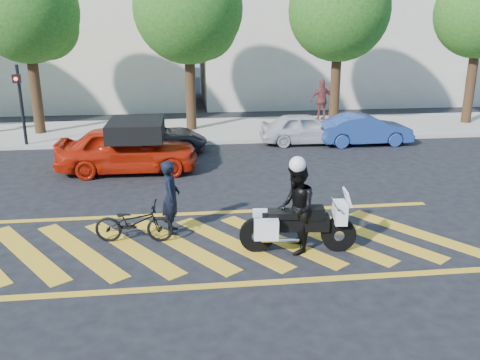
{
  "coord_description": "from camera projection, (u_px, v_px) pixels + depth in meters",
  "views": [
    {
      "loc": [
        -0.56,
        -10.39,
        4.76
      ],
      "look_at": [
        0.87,
        1.32,
        1.05
      ],
      "focal_mm": 38.0,
      "sensor_mm": 36.0,
      "label": 1
    }
  ],
  "objects": [
    {
      "name": "signal_pole",
      "position": [
        20.0,
        99.0,
        19.23
      ],
      "size": [
        0.28,
        0.43,
        3.2
      ],
      "color": "black",
      "rests_on": "ground"
    },
    {
      "name": "sidewalk",
      "position": [
        192.0,
        130.0,
        22.68
      ],
      "size": [
        60.0,
        5.0,
        0.15
      ],
      "primitive_type": "cube",
      "color": "#9E998E",
      "rests_on": "ground"
    },
    {
      "name": "tree_left",
      "position": [
        30.0,
        15.0,
        20.52
      ],
      "size": [
        4.2,
        4.2,
        7.26
      ],
      "color": "black",
      "rests_on": "ground"
    },
    {
      "name": "tree_right",
      "position": [
        342.0,
        14.0,
        22.01
      ],
      "size": [
        4.4,
        4.4,
        7.41
      ],
      "color": "black",
      "rests_on": "ground"
    },
    {
      "name": "building_left",
      "position": [
        43.0,
        16.0,
        28.8
      ],
      "size": [
        16.0,
        8.0,
        10.0
      ],
      "primitive_type": "cube",
      "color": "beige",
      "rests_on": "ground"
    },
    {
      "name": "tree_center",
      "position": [
        191.0,
        12.0,
        21.25
      ],
      "size": [
        4.6,
        4.6,
        7.56
      ],
      "color": "black",
      "rests_on": "ground"
    },
    {
      "name": "ground",
      "position": [
        209.0,
        244.0,
        11.34
      ],
      "size": [
        90.0,
        90.0,
        0.0
      ],
      "primitive_type": "plane",
      "color": "black",
      "rests_on": "ground"
    },
    {
      "name": "bicycle",
      "position": [
        134.0,
        222.0,
        11.32
      ],
      "size": [
        1.8,
        0.79,
        0.92
      ],
      "primitive_type": "imported",
      "rotation": [
        0.0,
        0.0,
        1.47
      ],
      "color": "black",
      "rests_on": "ground"
    },
    {
      "name": "parked_mid_left",
      "position": [
        151.0,
        138.0,
        18.91
      ],
      "size": [
        4.32,
        2.22,
        1.17
      ],
      "primitive_type": "imported",
      "rotation": [
        0.0,
        0.0,
        1.64
      ],
      "color": "black",
      "rests_on": "ground"
    },
    {
      "name": "police_motorcycle",
      "position": [
        296.0,
        225.0,
        10.82
      ],
      "size": [
        2.51,
        0.84,
        1.11
      ],
      "rotation": [
        0.0,
        0.0,
        -0.1
      ],
      "color": "black",
      "rests_on": "ground"
    },
    {
      "name": "parked_right",
      "position": [
        365.0,
        130.0,
        20.27
      ],
      "size": [
        3.72,
        1.34,
        1.22
      ],
      "primitive_type": "imported",
      "rotation": [
        0.0,
        0.0,
        1.58
      ],
      "color": "navy",
      "rests_on": "ground"
    },
    {
      "name": "red_convertible",
      "position": [
        128.0,
        149.0,
        16.5
      ],
      "size": [
        4.55,
        1.92,
        1.54
      ],
      "primitive_type": "imported",
      "rotation": [
        0.0,
        0.0,
        1.55
      ],
      "color": "#B21B08",
      "rests_on": "ground"
    },
    {
      "name": "officer_bike",
      "position": [
        171.0,
        197.0,
        11.71
      ],
      "size": [
        0.44,
        0.65,
        1.74
      ],
      "primitive_type": "imported",
      "rotation": [
        0.0,
        0.0,
        1.54
      ],
      "color": "black",
      "rests_on": "ground"
    },
    {
      "name": "parked_mid_right",
      "position": [
        306.0,
        129.0,
        20.38
      ],
      "size": [
        3.71,
        1.63,
        1.24
      ],
      "primitive_type": "imported",
      "rotation": [
        0.0,
        0.0,
        1.52
      ],
      "color": "#BAB9BE",
      "rests_on": "ground"
    },
    {
      "name": "officer_moto",
      "position": [
        296.0,
        209.0,
        10.7
      ],
      "size": [
        0.83,
        1.02,
        1.95
      ],
      "primitive_type": "imported",
      "rotation": [
        0.0,
        0.0,
        -1.67
      ],
      "color": "black",
      "rests_on": "ground"
    },
    {
      "name": "pedestrian_right",
      "position": [
        322.0,
        100.0,
        24.38
      ],
      "size": [
        1.17,
        0.56,
        1.95
      ],
      "primitive_type": "imported",
      "rotation": [
        0.0,
        0.0,
        3.22
      ],
      "color": "brown",
      "rests_on": "sidewalk"
    },
    {
      "name": "crosswalk",
      "position": [
        207.0,
        244.0,
        11.33
      ],
      "size": [
        12.33,
        4.0,
        0.01
      ],
      "color": "gold",
      "rests_on": "ground"
    },
    {
      "name": "building_right",
      "position": [
        334.0,
        8.0,
        30.61
      ],
      "size": [
        16.0,
        8.0,
        11.0
      ],
      "primitive_type": "cube",
      "color": "beige",
      "rests_on": "ground"
    }
  ]
}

